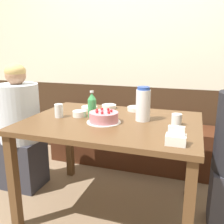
# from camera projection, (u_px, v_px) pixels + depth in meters

# --- Properties ---
(ground_plane) EXTENTS (12.00, 12.00, 0.00)m
(ground_plane) POSITION_uv_depth(u_px,v_px,m) (112.00, 209.00, 2.01)
(ground_plane) COLOR #846B51
(back_wall) EXTENTS (4.80, 0.04, 2.50)m
(back_wall) POSITION_uv_depth(u_px,v_px,m) (143.00, 49.00, 2.66)
(back_wall) COLOR #3D2819
(back_wall) RESTS_ON ground_plane
(bench_seat) EXTENTS (1.90, 0.38, 0.47)m
(bench_seat) POSITION_uv_depth(u_px,v_px,m) (136.00, 145.00, 2.71)
(bench_seat) COLOR #472314
(bench_seat) RESTS_ON ground_plane
(dining_table) EXTENTS (1.26, 0.92, 0.74)m
(dining_table) POSITION_uv_depth(u_px,v_px,m) (112.00, 132.00, 1.85)
(dining_table) COLOR brown
(dining_table) RESTS_ON ground_plane
(birthday_cake) EXTENTS (0.24, 0.24, 0.10)m
(birthday_cake) POSITION_uv_depth(u_px,v_px,m) (104.00, 117.00, 1.76)
(birthday_cake) COLOR white
(birthday_cake) RESTS_ON dining_table
(water_pitcher) EXTENTS (0.10, 0.10, 0.25)m
(water_pitcher) POSITION_uv_depth(u_px,v_px,m) (143.00, 104.00, 1.79)
(water_pitcher) COLOR white
(water_pitcher) RESTS_ON dining_table
(soju_bottle) EXTENTS (0.07, 0.07, 0.20)m
(soju_bottle) POSITION_uv_depth(u_px,v_px,m) (92.00, 105.00, 1.90)
(soju_bottle) COLOR #388E4C
(soju_bottle) RESTS_ON dining_table
(napkin_holder) EXTENTS (0.11, 0.08, 0.11)m
(napkin_holder) POSITION_uv_depth(u_px,v_px,m) (176.00, 138.00, 1.36)
(napkin_holder) COLOR white
(napkin_holder) RESTS_ON dining_table
(bowl_soup_white) EXTENTS (0.13, 0.13, 0.03)m
(bowl_soup_white) POSITION_uv_depth(u_px,v_px,m) (109.00, 107.00, 2.18)
(bowl_soup_white) COLOR white
(bowl_soup_white) RESTS_ON dining_table
(bowl_rice_small) EXTENTS (0.15, 0.15, 0.03)m
(bowl_rice_small) POSITION_uv_depth(u_px,v_px,m) (136.00, 109.00, 2.10)
(bowl_rice_small) COLOR white
(bowl_rice_small) RESTS_ON dining_table
(bowl_side_dish) EXTENTS (0.10, 0.10, 0.04)m
(bowl_side_dish) POSITION_uv_depth(u_px,v_px,m) (79.00, 114.00, 1.92)
(bowl_side_dish) COLOR white
(bowl_side_dish) RESTS_ON dining_table
(bowl_sauce_shallow) EXTENTS (0.14, 0.14, 0.03)m
(bowl_sauce_shallow) POSITION_uv_depth(u_px,v_px,m) (89.00, 108.00, 2.13)
(bowl_sauce_shallow) COLOR white
(bowl_sauce_shallow) RESTS_ON dining_table
(glass_water_tall) EXTENTS (0.06, 0.06, 0.10)m
(glass_water_tall) POSITION_uv_depth(u_px,v_px,m) (59.00, 111.00, 1.89)
(glass_water_tall) COLOR silver
(glass_water_tall) RESTS_ON dining_table
(glass_tumbler_short) EXTENTS (0.07, 0.07, 0.08)m
(glass_tumbler_short) POSITION_uv_depth(u_px,v_px,m) (177.00, 119.00, 1.70)
(glass_tumbler_short) COLOR silver
(glass_tumbler_short) RESTS_ON dining_table
(person_teal_shirt) EXTENTS (0.35, 0.35, 1.13)m
(person_teal_shirt) POSITION_uv_depth(u_px,v_px,m) (21.00, 130.00, 2.23)
(person_teal_shirt) COLOR #33333D
(person_teal_shirt) RESTS_ON ground_plane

